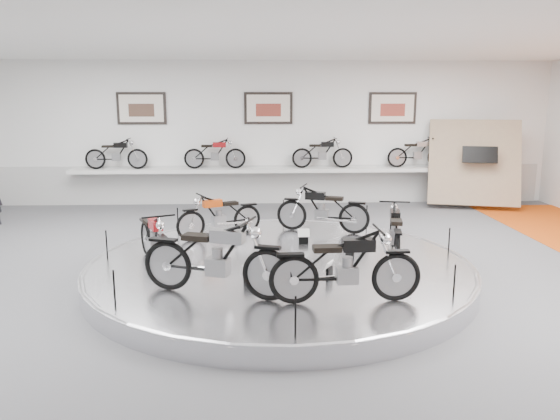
{
  "coord_description": "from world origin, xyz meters",
  "views": [
    {
      "loc": [
        -0.42,
        -8.48,
        3.02
      ],
      "look_at": [
        0.02,
        0.6,
        1.12
      ],
      "focal_mm": 35.0,
      "sensor_mm": 36.0,
      "label": 1
    }
  ],
  "objects_px": {
    "bike_b": "(219,215)",
    "bike_d": "(216,257)",
    "display_platform": "(280,270)",
    "bike_c": "(154,238)",
    "bike_f": "(395,231)",
    "bike_e": "(346,266)",
    "bike_a": "(323,209)",
    "shelf": "(269,170)"
  },
  "relations": [
    {
      "from": "bike_b",
      "to": "bike_d",
      "type": "bearing_deg",
      "value": 67.23
    },
    {
      "from": "display_platform",
      "to": "bike_b",
      "type": "xyz_separation_m",
      "value": [
        -1.1,
        1.71,
        0.59
      ]
    },
    {
      "from": "bike_c",
      "to": "bike_f",
      "type": "relative_size",
      "value": 0.99
    },
    {
      "from": "display_platform",
      "to": "bike_f",
      "type": "xyz_separation_m",
      "value": [
        1.98,
        0.15,
        0.61
      ]
    },
    {
      "from": "bike_c",
      "to": "bike_d",
      "type": "relative_size",
      "value": 0.82
    },
    {
      "from": "display_platform",
      "to": "bike_b",
      "type": "height_order",
      "value": "bike_b"
    },
    {
      "from": "bike_e",
      "to": "bike_b",
      "type": "bearing_deg",
      "value": 115.86
    },
    {
      "from": "bike_d",
      "to": "bike_e",
      "type": "bearing_deg",
      "value": 7.57
    },
    {
      "from": "bike_a",
      "to": "bike_f",
      "type": "bearing_deg",
      "value": 136.54
    },
    {
      "from": "bike_a",
      "to": "display_platform",
      "type": "bearing_deg",
      "value": 82.26
    },
    {
      "from": "shelf",
      "to": "bike_c",
      "type": "bearing_deg",
      "value": -107.68
    },
    {
      "from": "bike_e",
      "to": "bike_a",
      "type": "bearing_deg",
      "value": 85.53
    },
    {
      "from": "bike_a",
      "to": "bike_f",
      "type": "height_order",
      "value": "bike_a"
    },
    {
      "from": "bike_a",
      "to": "bike_f",
      "type": "relative_size",
      "value": 1.04
    },
    {
      "from": "bike_a",
      "to": "bike_f",
      "type": "distance_m",
      "value": 2.11
    },
    {
      "from": "shelf",
      "to": "bike_e",
      "type": "relative_size",
      "value": 6.32
    },
    {
      "from": "display_platform",
      "to": "bike_e",
      "type": "distance_m",
      "value": 2.15
    },
    {
      "from": "display_platform",
      "to": "shelf",
      "type": "distance_m",
      "value": 6.46
    },
    {
      "from": "display_platform",
      "to": "bike_e",
      "type": "xyz_separation_m",
      "value": [
        0.79,
        -1.89,
        0.66
      ]
    },
    {
      "from": "bike_c",
      "to": "bike_f",
      "type": "xyz_separation_m",
      "value": [
        4.04,
        0.22,
        0.01
      ]
    },
    {
      "from": "bike_d",
      "to": "bike_b",
      "type": "bearing_deg",
      "value": 111.87
    },
    {
      "from": "bike_b",
      "to": "bike_c",
      "type": "xyz_separation_m",
      "value": [
        -0.96,
        -1.78,
        0.01
      ]
    },
    {
      "from": "bike_a",
      "to": "bike_d",
      "type": "xyz_separation_m",
      "value": [
        -1.92,
        -3.55,
        0.07
      ]
    },
    {
      "from": "bike_b",
      "to": "bike_f",
      "type": "xyz_separation_m",
      "value": [
        3.08,
        -1.56,
        0.02
      ]
    },
    {
      "from": "bike_e",
      "to": "bike_f",
      "type": "xyz_separation_m",
      "value": [
        1.19,
        2.05,
        -0.05
      ]
    },
    {
      "from": "bike_b",
      "to": "bike_d",
      "type": "height_order",
      "value": "bike_d"
    },
    {
      "from": "bike_e",
      "to": "bike_f",
      "type": "relative_size",
      "value": 1.11
    },
    {
      "from": "bike_a",
      "to": "bike_f",
      "type": "xyz_separation_m",
      "value": [
        1.01,
        -1.86,
        -0.02
      ]
    },
    {
      "from": "bike_e",
      "to": "bike_c",
      "type": "bearing_deg",
      "value": 145.57
    },
    {
      "from": "bike_c",
      "to": "bike_d",
      "type": "bearing_deg",
      "value": 13.81
    },
    {
      "from": "bike_a",
      "to": "bike_c",
      "type": "xyz_separation_m",
      "value": [
        -3.03,
        -2.08,
        -0.02
      ]
    },
    {
      "from": "display_platform",
      "to": "bike_b",
      "type": "distance_m",
      "value": 2.12
    },
    {
      "from": "shelf",
      "to": "bike_e",
      "type": "bearing_deg",
      "value": -84.58
    },
    {
      "from": "bike_d",
      "to": "bike_e",
      "type": "height_order",
      "value": "bike_d"
    },
    {
      "from": "shelf",
      "to": "bike_a",
      "type": "height_order",
      "value": "bike_a"
    },
    {
      "from": "bike_b",
      "to": "bike_e",
      "type": "height_order",
      "value": "bike_e"
    },
    {
      "from": "bike_b",
      "to": "bike_f",
      "type": "relative_size",
      "value": 0.96
    },
    {
      "from": "bike_d",
      "to": "bike_e",
      "type": "distance_m",
      "value": 1.77
    },
    {
      "from": "display_platform",
      "to": "bike_c",
      "type": "height_order",
      "value": "bike_c"
    },
    {
      "from": "display_platform",
      "to": "bike_d",
      "type": "bearing_deg",
      "value": -121.7
    },
    {
      "from": "shelf",
      "to": "bike_f",
      "type": "distance_m",
      "value": 6.56
    },
    {
      "from": "shelf",
      "to": "bike_f",
      "type": "xyz_separation_m",
      "value": [
        1.98,
        -6.25,
        -0.24
      ]
    }
  ]
}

